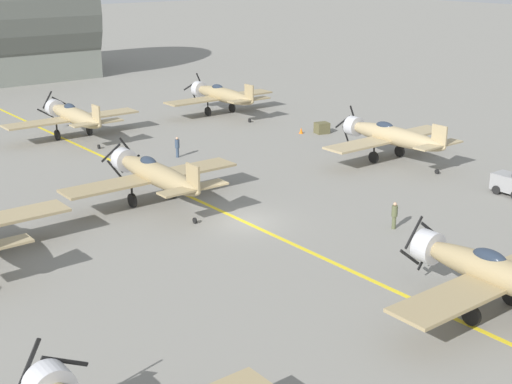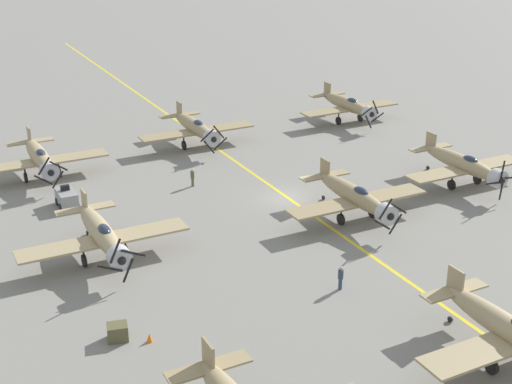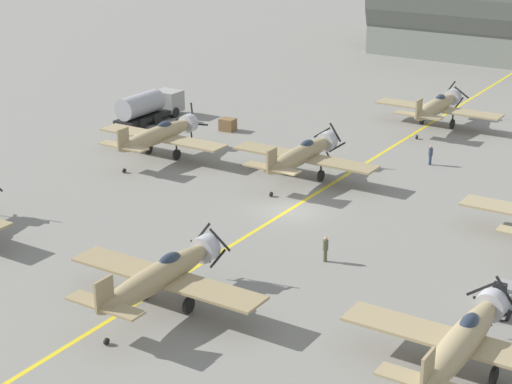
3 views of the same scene
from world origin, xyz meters
The scene contains 12 objects.
ground_plane centered at (0.00, 0.00, 0.00)m, with size 400.00×400.00×0.00m, color gray.
taxiway_stripe centered at (0.00, 0.00, 0.00)m, with size 0.30×160.00×0.01m, color yellow.
airplane_near_right centered at (17.70, -14.44, 2.01)m, with size 12.00×9.98×3.65m.
airplane_mid_left centered at (-15.21, 4.52, 2.01)m, with size 12.00×9.98×3.80m.
airplane_far_center centered at (0.88, 25.81, 2.01)m, with size 12.00×9.98×3.65m.
airplane_mid_center centered at (-2.50, 6.19, 2.01)m, with size 12.00×9.98×3.65m.
airplane_near_center centered at (1.59, -16.43, 2.01)m, with size 12.00×9.98×3.65m.
fuel_tanker centered at (-23.19, 13.04, 1.51)m, with size 2.67×8.00×2.98m.
tow_tractor centered at (17.20, -6.91, 0.79)m, with size 1.57×2.60×1.79m.
ground_crew_walking centered at (4.62, 14.93, 0.90)m, with size 0.36×0.36×1.65m.
ground_crew_inspecting centered at (6.21, -6.28, 0.89)m, with size 0.36×0.36×1.63m.
supply_crate_mid_lane centered at (-15.02, 14.38, 0.57)m, with size 1.38×1.15×1.15m, color brown.
Camera 3 is at (28.18, -48.85, 22.15)m, focal length 60.00 mm.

